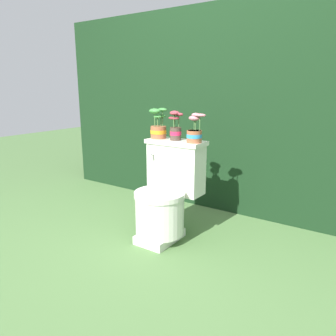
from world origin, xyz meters
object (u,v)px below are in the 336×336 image
at_px(toilet, 166,195).
at_px(potted_plant_middle, 195,132).
at_px(potted_plant_midleft, 175,128).
at_px(potted_plant_left, 158,127).

xyz_separation_m(toilet, potted_plant_middle, (0.17, 0.11, 0.47)).
bearing_deg(potted_plant_midleft, toilet, -86.87).
distance_m(toilet, potted_plant_midleft, 0.50).
distance_m(potted_plant_left, potted_plant_middle, 0.33).
bearing_deg(potted_plant_midleft, potted_plant_left, -177.71).
xyz_separation_m(toilet, potted_plant_midleft, (-0.01, 0.13, 0.48)).
bearing_deg(toilet, potted_plant_left, 142.57).
height_order(potted_plant_left, potted_plant_midleft, potted_plant_left).
bearing_deg(toilet, potted_plant_midleft, 93.13).
distance_m(potted_plant_midleft, potted_plant_middle, 0.18).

